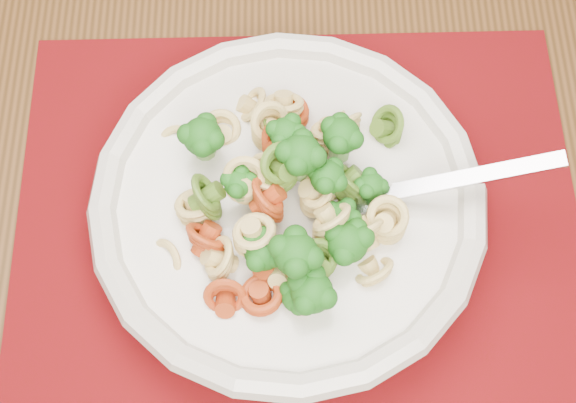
# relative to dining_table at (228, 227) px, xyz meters

# --- Properties ---
(dining_table) EXTENTS (1.47, 1.14, 0.78)m
(dining_table) POSITION_rel_dining_table_xyz_m (0.00, 0.00, 0.00)
(dining_table) COLOR #553317
(dining_table) RESTS_ON ground
(placemat) EXTENTS (0.48, 0.41, 0.00)m
(placemat) POSITION_rel_dining_table_xyz_m (0.07, -0.03, 0.12)
(placemat) COLOR #61040D
(placemat) RESTS_ON dining_table
(pasta_bowl) EXTENTS (0.27, 0.27, 0.05)m
(pasta_bowl) POSITION_rel_dining_table_xyz_m (0.06, -0.03, 0.15)
(pasta_bowl) COLOR beige
(pasta_bowl) RESTS_ON placemat
(pasta_broccoli_heap) EXTENTS (0.23, 0.23, 0.06)m
(pasta_broccoli_heap) POSITION_rel_dining_table_xyz_m (0.06, -0.03, 0.17)
(pasta_broccoli_heap) COLOR tan
(pasta_broccoli_heap) RESTS_ON pasta_bowl
(fork) EXTENTS (0.18, 0.08, 0.08)m
(fork) POSITION_rel_dining_table_xyz_m (0.11, -0.02, 0.17)
(fork) COLOR silver
(fork) RESTS_ON pasta_bowl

